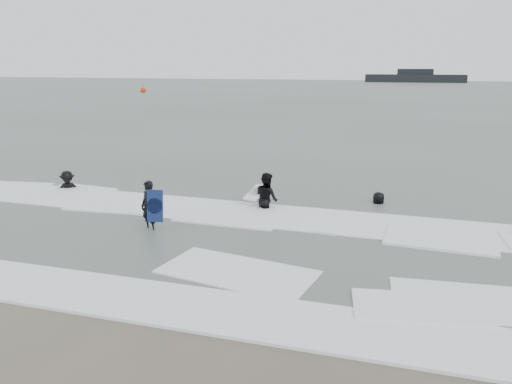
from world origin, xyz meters
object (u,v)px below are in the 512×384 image
(surfer_wading, at_px, (267,209))
(surfer_right_far, at_px, (378,205))
(vessel_horizon, at_px, (415,77))
(surfer_centre, at_px, (150,231))
(buoy, at_px, (143,90))
(surfer_breaker, at_px, (68,190))

(surfer_wading, bearing_deg, surfer_right_far, -113.26)
(surfer_right_far, xyz_separation_m, vessel_horizon, (-0.14, 135.92, 1.40))
(surfer_wading, distance_m, vessel_horizon, 137.71)
(surfer_centre, bearing_deg, buoy, 139.98)
(surfer_right_far, distance_m, vessel_horizon, 135.93)
(surfer_wading, bearing_deg, vessel_horizon, -50.04)
(surfer_centre, bearing_deg, surfer_wading, 71.42)
(buoy, bearing_deg, vessel_horizon, 57.25)
(surfer_centre, distance_m, surfer_breaker, 6.65)
(surfer_centre, relative_size, vessel_horizon, 0.06)
(surfer_centre, xyz_separation_m, surfer_right_far, (6.36, 5.13, 0.00))
(surfer_right_far, bearing_deg, buoy, -80.17)
(surfer_centre, relative_size, surfer_right_far, 0.98)
(surfer_breaker, relative_size, buoy, 1.00)
(surfer_right_far, bearing_deg, surfer_wading, -1.00)
(surfer_wading, relative_size, buoy, 1.12)
(surfer_breaker, xyz_separation_m, buoy, (-34.53, 65.40, 0.42))
(buoy, bearing_deg, surfer_breaker, -62.16)
(surfer_wading, bearing_deg, buoy, -15.36)
(surfer_breaker, bearing_deg, buoy, 83.06)
(buoy, bearing_deg, surfer_wading, -56.79)
(surfer_wading, height_order, surfer_right_far, surfer_wading)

